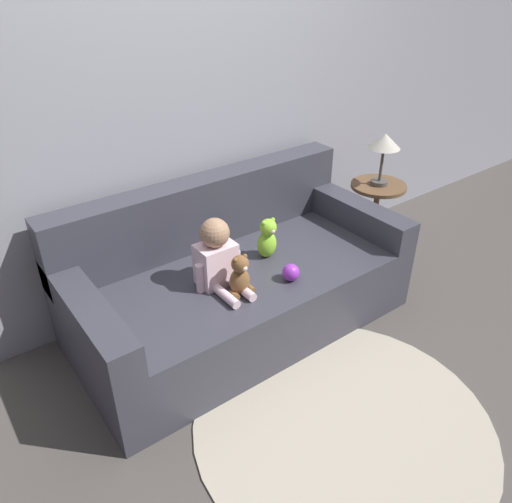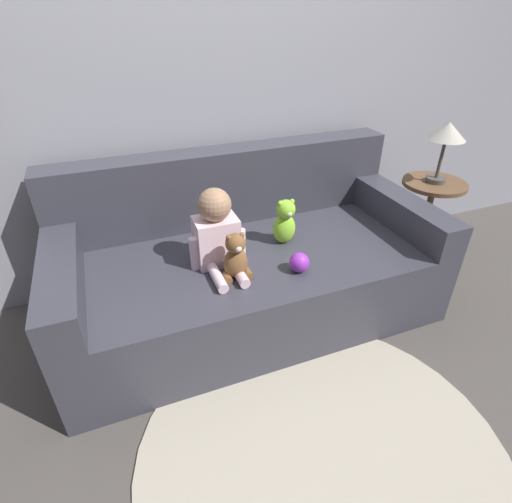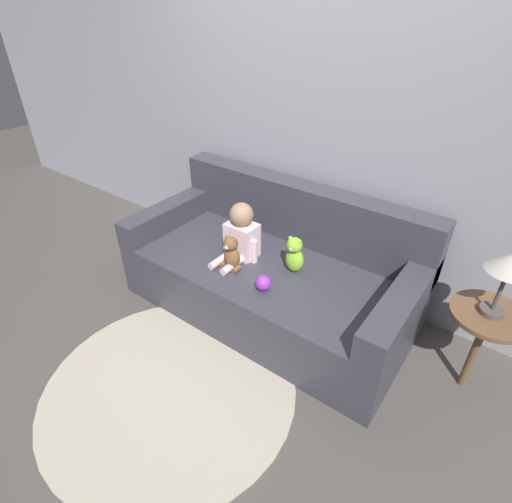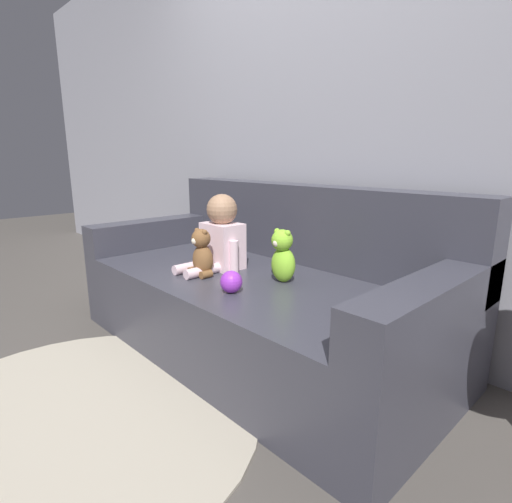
{
  "view_description": "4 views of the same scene",
  "coord_description": "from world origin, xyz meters",
  "px_view_note": "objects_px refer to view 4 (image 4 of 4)",
  "views": [
    {
      "loc": [
        -1.36,
        -1.96,
        1.95
      ],
      "look_at": [
        0.05,
        -0.08,
        0.53
      ],
      "focal_mm": 35.0,
      "sensor_mm": 36.0,
      "label": 1
    },
    {
      "loc": [
        -0.62,
        -1.65,
        1.49
      ],
      "look_at": [
        -0.03,
        -0.15,
        0.49
      ],
      "focal_mm": 28.0,
      "sensor_mm": 36.0,
      "label": 2
    },
    {
      "loc": [
        1.24,
        -1.8,
        1.91
      ],
      "look_at": [
        0.0,
        -0.14,
        0.56
      ],
      "focal_mm": 28.0,
      "sensor_mm": 36.0,
      "label": 3
    },
    {
      "loc": [
        1.4,
        -1.3,
        0.97
      ],
      "look_at": [
        0.02,
        0.0,
        0.52
      ],
      "focal_mm": 28.0,
      "sensor_mm": 36.0,
      "label": 4
    }
  ],
  "objects_px": {
    "teddy_bear_brown": "(202,254)",
    "toy_ball": "(231,282)",
    "couch": "(262,294)",
    "person_baby": "(220,237)",
    "plush_toy_side": "(283,256)"
  },
  "relations": [
    {
      "from": "teddy_bear_brown",
      "to": "toy_ball",
      "type": "xyz_separation_m",
      "value": [
        0.29,
        -0.06,
        -0.06
      ]
    },
    {
      "from": "couch",
      "to": "teddy_bear_brown",
      "type": "bearing_deg",
      "value": -119.49
    },
    {
      "from": "couch",
      "to": "teddy_bear_brown",
      "type": "height_order",
      "value": "couch"
    },
    {
      "from": "couch",
      "to": "person_baby",
      "type": "distance_m",
      "value": 0.36
    },
    {
      "from": "person_baby",
      "to": "toy_ball",
      "type": "xyz_separation_m",
      "value": [
        0.34,
        -0.21,
        -0.12
      ]
    },
    {
      "from": "teddy_bear_brown",
      "to": "plush_toy_side",
      "type": "distance_m",
      "value": 0.4
    },
    {
      "from": "teddy_bear_brown",
      "to": "toy_ball",
      "type": "height_order",
      "value": "teddy_bear_brown"
    },
    {
      "from": "plush_toy_side",
      "to": "toy_ball",
      "type": "distance_m",
      "value": 0.29
    },
    {
      "from": "toy_ball",
      "to": "plush_toy_side",
      "type": "bearing_deg",
      "value": 80.23
    },
    {
      "from": "plush_toy_side",
      "to": "couch",
      "type": "bearing_deg",
      "value": 164.99
    },
    {
      "from": "plush_toy_side",
      "to": "person_baby",
      "type": "bearing_deg",
      "value": -170.89
    },
    {
      "from": "plush_toy_side",
      "to": "toy_ball",
      "type": "bearing_deg",
      "value": -99.77
    },
    {
      "from": "person_baby",
      "to": "toy_ball",
      "type": "height_order",
      "value": "person_baby"
    },
    {
      "from": "couch",
      "to": "person_baby",
      "type": "relative_size",
      "value": 5.04
    },
    {
      "from": "toy_ball",
      "to": "teddy_bear_brown",
      "type": "bearing_deg",
      "value": 168.12
    }
  ]
}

